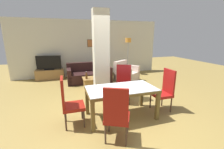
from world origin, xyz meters
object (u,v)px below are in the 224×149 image
dining_chair_far_right (123,83)px  dining_chair_head_left (69,101)px  armchair (126,74)px  tv_screen (49,63)px  dining_table (121,94)px  dining_chair_head_right (165,89)px  tv_stand (50,74)px  dining_chair_near_left (117,114)px  floor_lamp (128,44)px  sofa (89,75)px  bottle (86,76)px  coffee_table (91,83)px

dining_chair_far_right → dining_chair_head_left: bearing=53.4°
armchair → tv_screen: size_ratio=1.11×
dining_table → armchair: (1.33, 2.85, -0.30)m
dining_chair_head_left → armchair: bearing=138.3°
dining_chair_head_right → tv_stand: bearing=37.6°
dining_chair_near_left → tv_stand: 5.15m
dining_chair_head_right → floor_lamp: floor_lamp is taller
sofa → dining_chair_head_left: bearing=73.4°
dining_chair_far_right → tv_stand: bearing=-29.0°
bottle → tv_screen: bearing=126.6°
dining_chair_near_left → floor_lamp: size_ratio=0.60×
dining_table → dining_chair_near_left: size_ratio=1.48×
dining_chair_far_right → tv_stand: dining_chair_far_right is taller
dining_chair_far_right → armchair: dining_chair_far_right is taller
dining_chair_far_right → coffee_table: size_ratio=1.93×
dining_chair_head_left → tv_stand: 4.17m
sofa → coffee_table: size_ratio=3.24×
dining_chair_head_right → bottle: (-1.74, 2.19, -0.06)m
dining_table → coffee_table: size_ratio=2.85×
coffee_table → tv_screen: size_ratio=0.54×
armchair → bottle: 1.97m
armchair → coffee_table: armchair is taller
coffee_table → dining_table: bearing=-81.1°
tv_screen → floor_lamp: (3.82, -0.12, 0.78)m
armchair → bottle: armchair is taller
tv_stand → tv_screen: 0.54m
dining_table → coffee_table: dining_table is taller
dining_table → sofa: bearing=94.5°
dining_chair_head_right → coffee_table: bearing=34.8°
armchair → floor_lamp: 1.77m
dining_table → dining_chair_far_right: size_ratio=1.48×
dining_table → armchair: bearing=65.0°
dining_table → bottle: size_ratio=5.91×
tv_stand → floor_lamp: size_ratio=0.66×
dining_chair_near_left → dining_chair_head_left: bearing=160.6°
dining_chair_head_right → coffee_table: 2.80m
dining_table → dining_chair_head_left: bearing=180.0°
dining_chair_head_left → tv_screen: dining_chair_head_left is taller
tv_stand → floor_lamp: 4.04m
floor_lamp → dining_table: bearing=-115.6°
floor_lamp → dining_chair_head_left: bearing=-128.0°
dining_chair_head_right → bottle: 2.80m
dining_table → dining_chair_head_right: size_ratio=1.48×
tv_screen → dining_chair_head_right: bearing=136.5°
coffee_table → floor_lamp: size_ratio=0.31×
armchair → floor_lamp: floor_lamp is taller
dining_chair_near_left → dining_chair_head_left: (-0.80, 0.82, 0.00)m
dining_chair_head_left → sofa: size_ratio=0.60×
dining_chair_far_right → armchair: size_ratio=0.94×
dining_chair_near_left → dining_chair_head_right: same height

